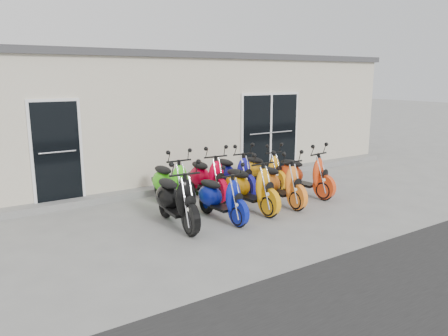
{
  "coord_description": "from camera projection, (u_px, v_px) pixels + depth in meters",
  "views": [
    {
      "loc": [
        -5.27,
        -7.35,
        2.77
      ],
      "look_at": [
        0.0,
        0.6,
        0.75
      ],
      "focal_mm": 35.0,
      "sensor_mm": 36.0,
      "label": 1
    }
  ],
  "objects": [
    {
      "name": "ground",
      "position": [
        239.0,
        207.0,
        9.42
      ],
      "size": [
        80.0,
        80.0,
        0.0
      ],
      "primitive_type": "plane",
      "color": "gray",
      "rests_on": "ground"
    },
    {
      "name": "building",
      "position": [
        141.0,
        115.0,
        13.33
      ],
      "size": [
        14.0,
        6.0,
        3.2
      ],
      "primitive_type": "cube",
      "color": "beige",
      "rests_on": "ground"
    },
    {
      "name": "roof_cap",
      "position": [
        139.0,
        58.0,
        12.98
      ],
      "size": [
        14.2,
        6.2,
        0.16
      ],
      "primitive_type": "cube",
      "color": "#3F3F42",
      "rests_on": "building"
    },
    {
      "name": "front_step",
      "position": [
        193.0,
        184.0,
        11.05
      ],
      "size": [
        14.0,
        0.4,
        0.15
      ],
      "primitive_type": "cube",
      "color": "gray",
      "rests_on": "ground"
    },
    {
      "name": "door_left",
      "position": [
        57.0,
        149.0,
        9.2
      ],
      "size": [
        1.07,
        0.08,
        2.22
      ],
      "primitive_type": "cube",
      "color": "black",
      "rests_on": "front_step"
    },
    {
      "name": "door_right",
      "position": [
        270.0,
        130.0,
        12.33
      ],
      "size": [
        2.02,
        0.08,
        2.22
      ],
      "primitive_type": "cube",
      "color": "black",
      "rests_on": "front_step"
    },
    {
      "name": "scooter_front_black",
      "position": [
        176.0,
        192.0,
        8.06
      ],
      "size": [
        0.79,
        1.86,
        1.34
      ],
      "primitive_type": null,
      "rotation": [
        0.0,
        0.0,
        -0.07
      ],
      "color": "black",
      "rests_on": "ground"
    },
    {
      "name": "scooter_front_blue",
      "position": [
        221.0,
        191.0,
        8.44
      ],
      "size": [
        0.68,
        1.64,
        1.19
      ],
      "primitive_type": null,
      "rotation": [
        0.0,
        0.0,
        0.06
      ],
      "color": "#0B1895",
      "rests_on": "ground"
    },
    {
      "name": "scooter_front_orange_a",
      "position": [
        249.0,
        180.0,
        9.03
      ],
      "size": [
        0.76,
        1.82,
        1.32
      ],
      "primitive_type": null,
      "rotation": [
        0.0,
        0.0,
        0.06
      ],
      "color": "orange",
      "rests_on": "ground"
    },
    {
      "name": "scooter_front_orange_b",
      "position": [
        279.0,
        177.0,
        9.47
      ],
      "size": [
        0.64,
        1.71,
        1.26
      ],
      "primitive_type": null,
      "rotation": [
        0.0,
        0.0,
        -0.01
      ],
      "color": "orange",
      "rests_on": "ground"
    },
    {
      "name": "scooter_front_red",
      "position": [
        304.0,
        168.0,
        10.2
      ],
      "size": [
        0.87,
        1.82,
        1.29
      ],
      "primitive_type": null,
      "rotation": [
        0.0,
        0.0,
        0.14
      ],
      "color": "#EA4215",
      "rests_on": "ground"
    },
    {
      "name": "scooter_back_green",
      "position": [
        171.0,
        176.0,
        9.4
      ],
      "size": [
        0.65,
        1.77,
        1.3
      ],
      "primitive_type": null,
      "rotation": [
        0.0,
        0.0,
        -0.0
      ],
      "color": "#45D818",
      "rests_on": "ground"
    },
    {
      "name": "scooter_back_red",
      "position": [
        207.0,
        171.0,
        9.91
      ],
      "size": [
        0.75,
        1.79,
        1.3
      ],
      "primitive_type": null,
      "rotation": [
        0.0,
        0.0,
        -0.07
      ],
      "color": "#C3001F",
      "rests_on": "ground"
    },
    {
      "name": "scooter_back_blue",
      "position": [
        233.0,
        168.0,
        10.32
      ],
      "size": [
        0.63,
        1.73,
        1.27
      ],
      "primitive_type": null,
      "rotation": [
        0.0,
        0.0,
        -0.0
      ],
      "color": "navy",
      "rests_on": "ground"
    },
    {
      "name": "scooter_back_yellow",
      "position": [
        264.0,
        165.0,
        10.9
      ],
      "size": [
        0.64,
        1.62,
        1.18
      ],
      "primitive_type": null,
      "rotation": [
        0.0,
        0.0,
        0.04
      ],
      "color": "#F7A314",
      "rests_on": "ground"
    }
  ]
}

